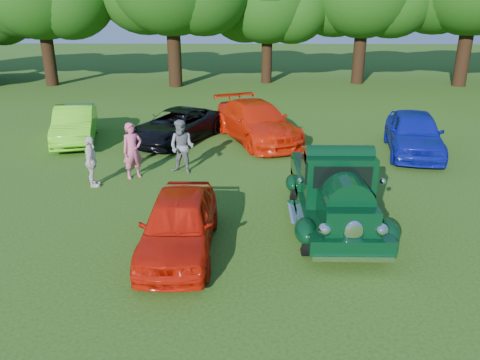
{
  "coord_description": "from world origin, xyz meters",
  "views": [
    {
      "loc": [
        -0.96,
        -10.68,
        5.57
      ],
      "look_at": [
        -1.16,
        1.09,
        1.1
      ],
      "focal_mm": 35.0,
      "sensor_mm": 36.0,
      "label": 1
    }
  ],
  "objects_px": {
    "spectator_pink": "(133,151)",
    "back_car_black": "(177,126)",
    "red_convertible": "(179,223)",
    "spectator_grey": "(182,147)",
    "hero_pickup": "(334,192)",
    "back_car_orange": "(257,122)",
    "spectator_white": "(91,162)",
    "back_car_blue": "(414,133)",
    "back_car_lime": "(75,125)"
  },
  "relations": [
    {
      "from": "spectator_grey",
      "to": "spectator_white",
      "type": "relative_size",
      "value": 1.13
    },
    {
      "from": "red_convertible",
      "to": "back_car_black",
      "type": "height_order",
      "value": "red_convertible"
    },
    {
      "from": "hero_pickup",
      "to": "back_car_blue",
      "type": "distance_m",
      "value": 7.55
    },
    {
      "from": "red_convertible",
      "to": "back_car_blue",
      "type": "bearing_deg",
      "value": 44.06
    },
    {
      "from": "spectator_pink",
      "to": "back_car_black",
      "type": "bearing_deg",
      "value": 44.17
    },
    {
      "from": "hero_pickup",
      "to": "red_convertible",
      "type": "xyz_separation_m",
      "value": [
        -3.92,
        -1.6,
        -0.18
      ]
    },
    {
      "from": "spectator_pink",
      "to": "red_convertible",
      "type": "bearing_deg",
      "value": -101.41
    },
    {
      "from": "red_convertible",
      "to": "spectator_pink",
      "type": "height_order",
      "value": "spectator_pink"
    },
    {
      "from": "spectator_pink",
      "to": "hero_pickup",
      "type": "bearing_deg",
      "value": -64.34
    },
    {
      "from": "spectator_white",
      "to": "back_car_lime",
      "type": "bearing_deg",
      "value": 12.78
    },
    {
      "from": "red_convertible",
      "to": "back_car_blue",
      "type": "relative_size",
      "value": 0.85
    },
    {
      "from": "back_car_orange",
      "to": "back_car_blue",
      "type": "relative_size",
      "value": 1.16
    },
    {
      "from": "back_car_lime",
      "to": "back_car_black",
      "type": "bearing_deg",
      "value": -12.06
    },
    {
      "from": "back_car_black",
      "to": "spectator_white",
      "type": "distance_m",
      "value": 5.67
    },
    {
      "from": "red_convertible",
      "to": "spectator_white",
      "type": "xyz_separation_m",
      "value": [
        -3.37,
        4.14,
        0.12
      ]
    },
    {
      "from": "spectator_pink",
      "to": "back_car_orange",
      "type": "bearing_deg",
      "value": 12.17
    },
    {
      "from": "red_convertible",
      "to": "back_car_blue",
      "type": "height_order",
      "value": "back_car_blue"
    },
    {
      "from": "back_car_lime",
      "to": "spectator_white",
      "type": "bearing_deg",
      "value": -79.54
    },
    {
      "from": "back_car_lime",
      "to": "back_car_blue",
      "type": "distance_m",
      "value": 13.89
    },
    {
      "from": "hero_pickup",
      "to": "back_car_black",
      "type": "distance_m",
      "value": 9.51
    },
    {
      "from": "red_convertible",
      "to": "spectator_grey",
      "type": "height_order",
      "value": "spectator_grey"
    },
    {
      "from": "back_car_black",
      "to": "hero_pickup",
      "type": "bearing_deg",
      "value": -31.86
    },
    {
      "from": "back_car_orange",
      "to": "red_convertible",
      "type": "bearing_deg",
      "value": -124.49
    },
    {
      "from": "back_car_lime",
      "to": "spectator_grey",
      "type": "bearing_deg",
      "value": -51.14
    },
    {
      "from": "back_car_black",
      "to": "back_car_blue",
      "type": "relative_size",
      "value": 1.01
    },
    {
      "from": "hero_pickup",
      "to": "back_car_black",
      "type": "xyz_separation_m",
      "value": [
        -5.34,
        7.87,
        -0.2
      ]
    },
    {
      "from": "spectator_grey",
      "to": "back_car_blue",
      "type": "bearing_deg",
      "value": 35.77
    },
    {
      "from": "back_car_blue",
      "to": "spectator_grey",
      "type": "distance_m",
      "value": 9.07
    },
    {
      "from": "spectator_grey",
      "to": "spectator_white",
      "type": "height_order",
      "value": "spectator_grey"
    },
    {
      "from": "spectator_grey",
      "to": "back_car_lime",
      "type": "bearing_deg",
      "value": 163.15
    },
    {
      "from": "back_car_orange",
      "to": "spectator_grey",
      "type": "bearing_deg",
      "value": -145.29
    },
    {
      "from": "back_car_lime",
      "to": "spectator_white",
      "type": "distance_m",
      "value": 5.69
    },
    {
      "from": "back_car_lime",
      "to": "spectator_pink",
      "type": "bearing_deg",
      "value": -65.25
    },
    {
      "from": "back_car_black",
      "to": "spectator_grey",
      "type": "xyz_separation_m",
      "value": [
        0.77,
        -3.99,
        0.26
      ]
    },
    {
      "from": "spectator_pink",
      "to": "spectator_grey",
      "type": "bearing_deg",
      "value": -17.89
    },
    {
      "from": "red_convertible",
      "to": "spectator_white",
      "type": "bearing_deg",
      "value": 128.92
    },
    {
      "from": "back_car_blue",
      "to": "spectator_white",
      "type": "relative_size",
      "value": 2.92
    },
    {
      "from": "hero_pickup",
      "to": "back_car_black",
      "type": "height_order",
      "value": "hero_pickup"
    },
    {
      "from": "back_car_black",
      "to": "spectator_white",
      "type": "xyz_separation_m",
      "value": [
        -1.95,
        -5.33,
        0.15
      ]
    },
    {
      "from": "back_car_orange",
      "to": "spectator_grey",
      "type": "xyz_separation_m",
      "value": [
        -2.63,
        -4.14,
        0.12
      ]
    },
    {
      "from": "back_car_orange",
      "to": "back_car_blue",
      "type": "xyz_separation_m",
      "value": [
        6.11,
        -1.73,
        0.01
      ]
    },
    {
      "from": "hero_pickup",
      "to": "spectator_white",
      "type": "bearing_deg",
      "value": 160.75
    },
    {
      "from": "back_car_black",
      "to": "spectator_grey",
      "type": "bearing_deg",
      "value": -55.05
    },
    {
      "from": "hero_pickup",
      "to": "back_car_blue",
      "type": "bearing_deg",
      "value": 56.44
    },
    {
      "from": "back_car_blue",
      "to": "spectator_pink",
      "type": "bearing_deg",
      "value": -153.49
    },
    {
      "from": "hero_pickup",
      "to": "spectator_pink",
      "type": "xyz_separation_m",
      "value": [
        -6.15,
        3.37,
        0.07
      ]
    },
    {
      "from": "back_car_lime",
      "to": "back_car_blue",
      "type": "height_order",
      "value": "back_car_blue"
    },
    {
      "from": "red_convertible",
      "to": "back_car_black",
      "type": "relative_size",
      "value": 0.85
    },
    {
      "from": "back_car_black",
      "to": "back_car_lime",
      "type": "bearing_deg",
      "value": -154.09
    },
    {
      "from": "back_car_blue",
      "to": "spectator_white",
      "type": "xyz_separation_m",
      "value": [
        -11.46,
        -3.75,
        0.0
      ]
    }
  ]
}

